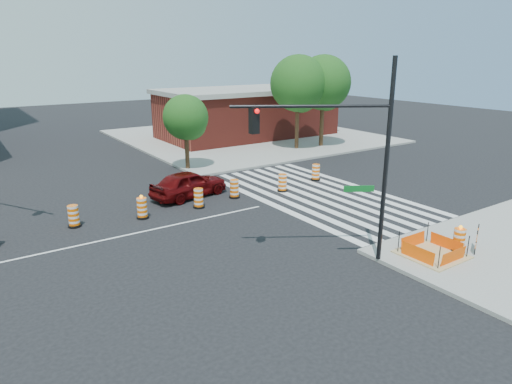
# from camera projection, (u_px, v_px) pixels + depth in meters

# --- Properties ---
(ground) EXTENTS (120.00, 120.00, 0.00)m
(ground) POSITION_uv_depth(u_px,v_px,m) (128.00, 235.00, 20.09)
(ground) COLOR black
(ground) RESTS_ON ground
(sidewalk_ne) EXTENTS (22.00, 22.00, 0.15)m
(sidewalk_ne) POSITION_uv_depth(u_px,v_px,m) (248.00, 136.00, 43.99)
(sidewalk_ne) COLOR gray
(sidewalk_ne) RESTS_ON ground
(crosswalk_east) EXTENTS (6.75, 13.50, 0.01)m
(crosswalk_east) POSITION_uv_depth(u_px,v_px,m) (316.00, 194.00, 25.96)
(crosswalk_east) COLOR silver
(crosswalk_east) RESTS_ON ground
(lane_centerline) EXTENTS (14.00, 0.12, 0.01)m
(lane_centerline) POSITION_uv_depth(u_px,v_px,m) (128.00, 235.00, 20.09)
(lane_centerline) COLOR silver
(lane_centerline) RESTS_ON ground
(excavation_pit) EXTENTS (2.20, 2.20, 0.90)m
(excavation_pit) POSITION_uv_depth(u_px,v_px,m) (432.00, 253.00, 17.71)
(excavation_pit) COLOR tan
(excavation_pit) RESTS_ON ground
(brick_storefront) EXTENTS (16.50, 8.50, 4.60)m
(brick_storefront) POSITION_uv_depth(u_px,v_px,m) (247.00, 113.00, 43.34)
(brick_storefront) COLOR maroon
(brick_storefront) RESTS_ON ground
(red_coupe) EXTENTS (4.70, 2.62, 1.51)m
(red_coupe) POSITION_uv_depth(u_px,v_px,m) (189.00, 184.00, 25.24)
(red_coupe) COLOR #500607
(red_coupe) RESTS_ON ground
(signal_pole_se) EXTENTS (4.88, 3.05, 7.45)m
(signal_pole_se) POSITION_uv_depth(u_px,v_px,m) (344.00, 145.00, 16.08)
(signal_pole_se) COLOR black
(signal_pole_se) RESTS_ON ground
(pit_drum) EXTENTS (0.56, 0.56, 1.10)m
(pit_drum) POSITION_uv_depth(u_px,v_px,m) (459.00, 241.00, 17.92)
(pit_drum) COLOR black
(pit_drum) RESTS_ON ground
(barricade) EXTENTS (0.78, 0.44, 1.02)m
(barricade) POSITION_uv_depth(u_px,v_px,m) (477.00, 238.00, 17.92)
(barricade) COLOR #FF6505
(barricade) RESTS_ON ground
(tree_north_c) EXTENTS (3.07, 3.03, 5.14)m
(tree_north_c) POSITION_uv_depth(u_px,v_px,m) (186.00, 120.00, 30.40)
(tree_north_c) COLOR #382314
(tree_north_c) RESTS_ON ground
(tree_north_d) EXTENTS (4.51, 4.51, 7.67)m
(tree_north_d) POSITION_uv_depth(u_px,v_px,m) (298.00, 87.00, 36.60)
(tree_north_d) COLOR #382314
(tree_north_d) RESTS_ON ground
(tree_north_e) EXTENTS (4.51, 4.51, 7.67)m
(tree_north_e) POSITION_uv_depth(u_px,v_px,m) (323.00, 86.00, 37.71)
(tree_north_e) COLOR #382314
(tree_north_e) RESTS_ON ground
(median_drum_3) EXTENTS (0.60, 0.60, 1.02)m
(median_drum_3) POSITION_uv_depth(u_px,v_px,m) (74.00, 217.00, 20.92)
(median_drum_3) COLOR black
(median_drum_3) RESTS_ON ground
(median_drum_4) EXTENTS (0.60, 0.60, 1.18)m
(median_drum_4) POSITION_uv_depth(u_px,v_px,m) (142.00, 209.00, 22.02)
(median_drum_4) COLOR black
(median_drum_4) RESTS_ON ground
(median_drum_5) EXTENTS (0.60, 0.60, 1.02)m
(median_drum_5) POSITION_uv_depth(u_px,v_px,m) (199.00, 199.00, 23.55)
(median_drum_5) COLOR black
(median_drum_5) RESTS_ON ground
(median_drum_6) EXTENTS (0.60, 0.60, 1.02)m
(median_drum_6) POSITION_uv_depth(u_px,v_px,m) (234.00, 189.00, 25.20)
(median_drum_6) COLOR black
(median_drum_6) RESTS_ON ground
(median_drum_7) EXTENTS (0.60, 0.60, 1.02)m
(median_drum_7) POSITION_uv_depth(u_px,v_px,m) (283.00, 183.00, 26.35)
(median_drum_7) COLOR black
(median_drum_7) RESTS_ON ground
(median_drum_8) EXTENTS (0.60, 0.60, 1.02)m
(median_drum_8) POSITION_uv_depth(u_px,v_px,m) (316.00, 173.00, 28.72)
(median_drum_8) COLOR black
(median_drum_8) RESTS_ON ground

